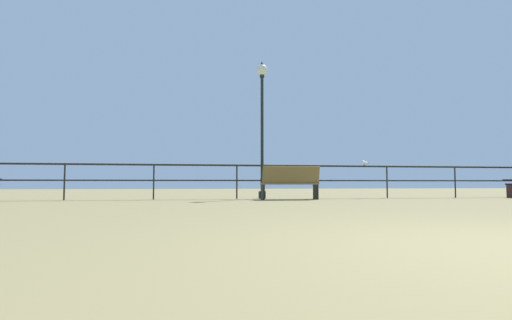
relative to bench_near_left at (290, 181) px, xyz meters
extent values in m
cube|color=black|center=(-0.27, 0.64, 0.46)|extent=(21.34, 0.05, 0.05)
cube|color=black|center=(-0.27, 0.64, 0.02)|extent=(21.34, 0.04, 0.04)
cylinder|color=black|center=(-6.19, 0.64, -0.03)|extent=(0.04, 0.04, 0.99)
cylinder|color=black|center=(-3.82, 0.64, -0.03)|extent=(0.04, 0.04, 0.99)
cylinder|color=black|center=(-1.45, 0.64, -0.03)|extent=(0.04, 0.04, 0.99)
cylinder|color=black|center=(0.92, 0.64, -0.03)|extent=(0.04, 0.04, 0.99)
cylinder|color=black|center=(3.29, 0.64, -0.03)|extent=(0.04, 0.04, 0.99)
cylinder|color=black|center=(5.66, 0.64, -0.03)|extent=(0.04, 0.04, 0.99)
cube|color=brown|center=(0.00, 0.08, -0.08)|extent=(1.64, 0.44, 0.05)
cube|color=brown|center=(0.00, -0.11, 0.17)|extent=(1.63, 0.15, 0.49)
cube|color=black|center=(0.78, 0.09, -0.30)|extent=(0.04, 0.38, 0.45)
cube|color=black|center=(0.77, 0.25, 0.06)|extent=(0.04, 0.30, 0.04)
cube|color=black|center=(-0.78, 0.08, -0.30)|extent=(0.04, 0.38, 0.45)
cube|color=black|center=(-0.78, 0.24, 0.06)|extent=(0.04, 0.30, 0.04)
cube|color=#321B1A|center=(7.18, 0.02, -0.31)|extent=(0.07, 0.41, 0.43)
cube|color=#321B1A|center=(7.17, 0.20, 0.05)|extent=(0.06, 0.32, 0.04)
cylinder|color=black|center=(-0.67, 0.81, -0.42)|extent=(0.22, 0.22, 0.22)
cylinder|color=black|center=(-0.67, 0.81, 1.44)|extent=(0.09, 0.09, 3.48)
cylinder|color=black|center=(-0.67, 0.81, 3.21)|extent=(0.15, 0.15, 0.06)
sphere|color=silver|center=(-0.67, 0.81, 3.41)|extent=(0.34, 0.34, 0.34)
cone|color=black|center=(-0.67, 0.81, 3.63)|extent=(0.11, 0.11, 0.10)
ellipsoid|color=silver|center=(2.57, 0.64, 0.55)|extent=(0.17, 0.25, 0.13)
ellipsoid|color=gray|center=(2.57, 0.64, 0.57)|extent=(0.13, 0.22, 0.04)
sphere|color=silver|center=(2.56, 0.75, 0.61)|extent=(0.10, 0.10, 0.10)
cone|color=gold|center=(2.55, 0.82, 0.61)|extent=(0.05, 0.06, 0.04)
cube|color=gray|center=(2.59, 0.52, 0.55)|extent=(0.07, 0.09, 0.02)
camera|label=1|loc=(-2.69, -10.43, -0.07)|focal=26.58mm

